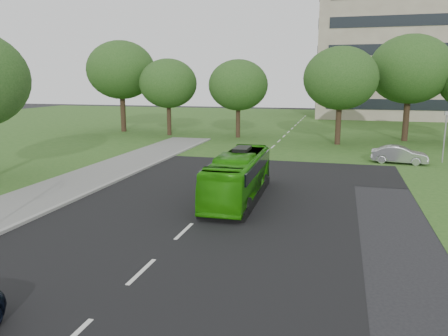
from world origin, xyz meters
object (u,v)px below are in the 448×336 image
at_px(bus, 239,176).
at_px(sedan, 399,155).
at_px(tree_park_f, 121,70).
at_px(office_building, 447,40).
at_px(tree_park_b, 238,85).
at_px(tree_park_c, 341,78).
at_px(camera_pole, 445,130).
at_px(tree_park_a, 168,84).
at_px(tree_park_d, 410,69).

bearing_deg(bus, sedan, 52.28).
bearing_deg(bus, tree_park_f, 126.76).
relative_size(office_building, bus, 4.60).
height_order(tree_park_b, tree_park_f, tree_park_f).
bearing_deg(tree_park_b, tree_park_f, 173.00).
relative_size(tree_park_c, sedan, 2.31).
height_order(tree_park_f, camera_pole, tree_park_f).
height_order(tree_park_a, camera_pole, tree_park_a).
bearing_deg(bus, office_building, 68.93).
height_order(tree_park_b, tree_park_c, tree_park_c).
xyz_separation_m(office_building, tree_park_c, (-16.18, -36.83, -6.23)).
xyz_separation_m(office_building, camera_pole, (-8.39, -44.51, -10.01)).
bearing_deg(sedan, tree_park_c, 32.95).
relative_size(tree_park_b, camera_pole, 2.15).
bearing_deg(tree_park_a, bus, -60.46).
height_order(office_building, sedan, office_building).
xyz_separation_m(tree_park_c, tree_park_d, (6.59, 4.26, 0.88)).
relative_size(office_building, tree_park_a, 4.75).
bearing_deg(tree_park_a, camera_pole, -21.40).
bearing_deg(camera_pole, tree_park_f, 154.32).
bearing_deg(bus, camera_pole, 46.49).
relative_size(tree_park_b, tree_park_f, 0.78).
xyz_separation_m(tree_park_b, tree_park_f, (-14.59, 1.79, 1.67)).
height_order(tree_park_b, bus, tree_park_b).
bearing_deg(tree_park_b, camera_pole, -29.27).
bearing_deg(tree_park_b, sedan, -37.15).
relative_size(tree_park_d, tree_park_f, 0.99).
relative_size(tree_park_f, sedan, 2.67).
distance_m(tree_park_c, tree_park_d, 7.90).
distance_m(tree_park_b, tree_park_f, 14.80).
relative_size(tree_park_b, tree_park_c, 0.89).
xyz_separation_m(tree_park_c, tree_park_f, (-25.07, 4.36, 0.98)).
bearing_deg(sedan, tree_park_a, 69.11).
distance_m(office_building, tree_park_a, 49.16).
distance_m(tree_park_d, sedan, 14.76).
height_order(tree_park_a, tree_park_f, tree_park_f).
xyz_separation_m(office_building, sedan, (-11.60, -45.68, -11.84)).
distance_m(office_building, tree_park_d, 34.38).
distance_m(tree_park_a, tree_park_d, 25.15).
bearing_deg(bus, tree_park_b, 102.00).
bearing_deg(tree_park_c, tree_park_d, 32.85).
height_order(tree_park_a, sedan, tree_park_a).
bearing_deg(tree_park_f, tree_park_b, -7.00).
bearing_deg(bus, tree_park_d, 64.91).
distance_m(office_building, camera_pole, 46.39).
bearing_deg(tree_park_b, tree_park_d, 5.65).
relative_size(tree_park_d, camera_pole, 2.74).
relative_size(tree_park_a, camera_pole, 2.19).
bearing_deg(sedan, tree_park_f, 71.55).
xyz_separation_m(office_building, tree_park_a, (-34.65, -34.22, -6.77)).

